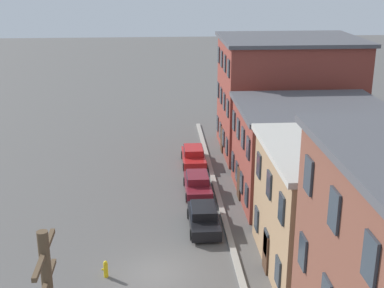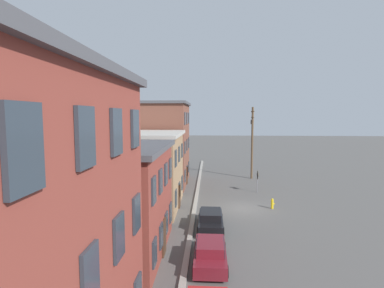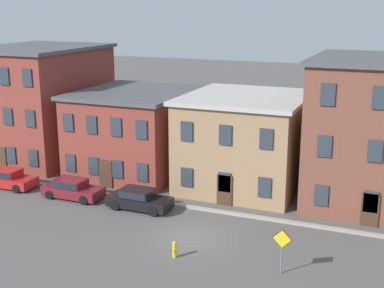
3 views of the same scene
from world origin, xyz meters
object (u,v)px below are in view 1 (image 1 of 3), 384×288
car_red (194,156)px  car_black (204,217)px  car_maroon (198,183)px  fire_hydrant (106,269)px

car_red → car_black: 11.46m
car_black → car_red: bearing=179.1°
car_maroon → car_black: (5.46, -0.05, 0.00)m
car_maroon → car_black: 5.46m
car_maroon → fire_hydrant: bearing=-28.2°
car_maroon → fire_hydrant: car_maroon is taller
car_maroon → car_black: bearing=-0.5°
fire_hydrant → car_black: bearing=132.7°
car_black → fire_hydrant: 7.76m
car_red → car_maroon: size_ratio=1.00×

